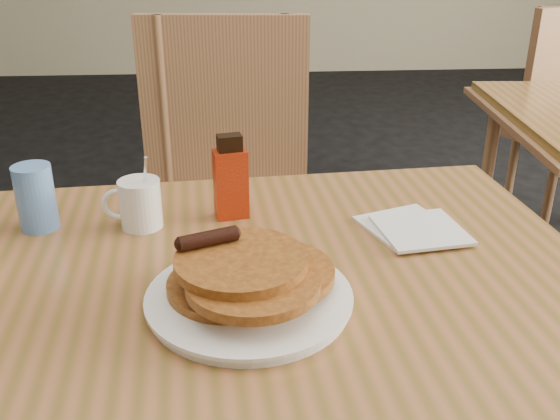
{
  "coord_description": "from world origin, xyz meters",
  "views": [
    {
      "loc": [
        -0.03,
        -0.81,
        1.26
      ],
      "look_at": [
        0.03,
        0.03,
        0.87
      ],
      "focal_mm": 40.0,
      "sensor_mm": 36.0,
      "label": 1
    }
  ],
  "objects_px": {
    "coffee_mug": "(139,203)",
    "blue_tumbler": "(36,198)",
    "chair_main_far": "(226,176)",
    "syrup_bottle": "(231,180)",
    "pancake_plate": "(249,286)",
    "main_table": "(235,291)"
  },
  "relations": [
    {
      "from": "chair_main_far",
      "to": "blue_tumbler",
      "type": "distance_m",
      "value": 0.67
    },
    {
      "from": "main_table",
      "to": "blue_tumbler",
      "type": "height_order",
      "value": "blue_tumbler"
    },
    {
      "from": "main_table",
      "to": "blue_tumbler",
      "type": "distance_m",
      "value": 0.41
    },
    {
      "from": "pancake_plate",
      "to": "coffee_mug",
      "type": "bearing_deg",
      "value": 125.12
    },
    {
      "from": "chair_main_far",
      "to": "pancake_plate",
      "type": "relative_size",
      "value": 3.44
    },
    {
      "from": "chair_main_far",
      "to": "coffee_mug",
      "type": "height_order",
      "value": "chair_main_far"
    },
    {
      "from": "chair_main_far",
      "to": "pancake_plate",
      "type": "bearing_deg",
      "value": -82.11
    },
    {
      "from": "pancake_plate",
      "to": "blue_tumbler",
      "type": "bearing_deg",
      "value": 143.29
    },
    {
      "from": "chair_main_far",
      "to": "syrup_bottle",
      "type": "relative_size",
      "value": 6.44
    },
    {
      "from": "chair_main_far",
      "to": "syrup_bottle",
      "type": "xyz_separation_m",
      "value": [
        0.02,
        -0.53,
        0.2
      ]
    },
    {
      "from": "coffee_mug",
      "to": "syrup_bottle",
      "type": "relative_size",
      "value": 0.88
    },
    {
      "from": "chair_main_far",
      "to": "coffee_mug",
      "type": "bearing_deg",
      "value": -99.88
    },
    {
      "from": "syrup_bottle",
      "to": "pancake_plate",
      "type": "bearing_deg",
      "value": -96.69
    },
    {
      "from": "chair_main_far",
      "to": "syrup_bottle",
      "type": "bearing_deg",
      "value": -83.04
    },
    {
      "from": "chair_main_far",
      "to": "coffee_mug",
      "type": "distance_m",
      "value": 0.61
    },
    {
      "from": "pancake_plate",
      "to": "syrup_bottle",
      "type": "xyz_separation_m",
      "value": [
        -0.02,
        0.3,
        0.04
      ]
    },
    {
      "from": "chair_main_far",
      "to": "pancake_plate",
      "type": "distance_m",
      "value": 0.85
    },
    {
      "from": "main_table",
      "to": "coffee_mug",
      "type": "relative_size",
      "value": 9.05
    },
    {
      "from": "coffee_mug",
      "to": "blue_tumbler",
      "type": "relative_size",
      "value": 1.18
    },
    {
      "from": "main_table",
      "to": "chair_main_far",
      "type": "relative_size",
      "value": 1.23
    },
    {
      "from": "chair_main_far",
      "to": "blue_tumbler",
      "type": "bearing_deg",
      "value": -115.96
    },
    {
      "from": "pancake_plate",
      "to": "blue_tumbler",
      "type": "height_order",
      "value": "blue_tumbler"
    }
  ]
}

